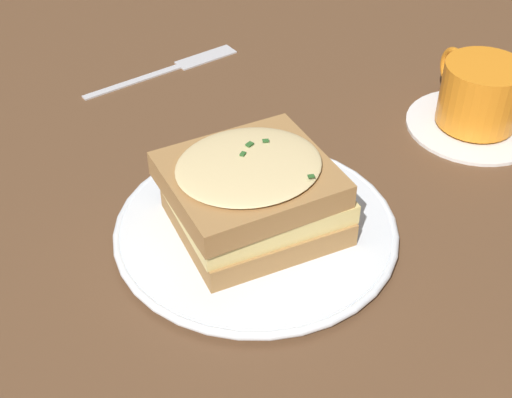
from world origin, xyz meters
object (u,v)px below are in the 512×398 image
sandwich (253,195)px  fork (179,65)px  dinner_plate (256,229)px  teacup_with_saucer (478,100)px

sandwich → fork: 0.30m
dinner_plate → fork: size_ratio=1.31×
sandwich → fork: bearing=-134.7°
dinner_plate → sandwich: bearing=-43.6°
sandwich → teacup_with_saucer: 0.28m
sandwich → teacup_with_saucer: bearing=155.3°
dinner_plate → sandwich: 0.04m
sandwich → fork: size_ratio=0.96×
fork → teacup_with_saucer: bearing=32.9°
fork → sandwich: bearing=-19.0°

